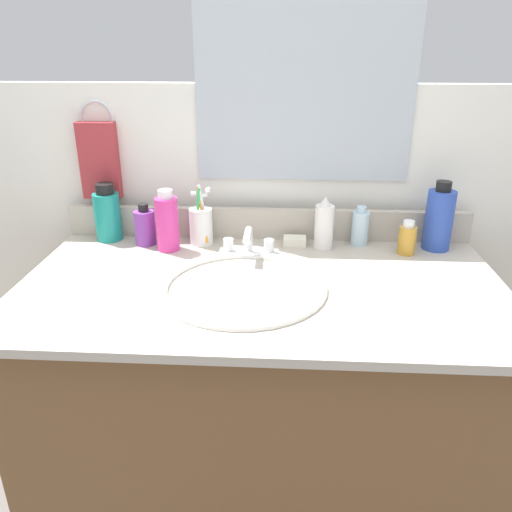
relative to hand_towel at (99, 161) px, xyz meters
The scene contains 18 objects.
vanity_cabinet 0.89m from the hand_towel, 33.98° to the right, with size 1.13×0.59×0.85m, color brown.
countertop 0.63m from the hand_towel, 33.98° to the right, with size 1.18×0.64×0.02m, color #B2A899.
backsplash 0.52m from the hand_towel, ahead, with size 1.18×0.02×0.09m, color #B2A899.
back_wall 0.66m from the hand_towel, ahead, with size 2.28×0.04×1.30m, color white.
mirror_panel 0.63m from the hand_towel, ahead, with size 0.60×0.01×0.56m, color #B2BCC6.
towel_ring 0.12m from the hand_towel, 90.00° to the left, with size 0.10×0.10×0.01m, color silver.
hand_towel is the anchor object (origin of this frame).
sink_basin 0.63m from the hand_towel, 39.11° to the right, with size 0.40×0.40×0.11m.
faucet 0.51m from the hand_towel, 20.67° to the right, with size 0.16×0.10×0.08m.
bottle_cream_purple 0.24m from the hand_towel, 32.59° to the right, with size 0.06×0.06×0.12m.
bottle_gel_clear 0.78m from the hand_towel, ahead, with size 0.05×0.05×0.11m.
bottle_shampoo_blue 0.98m from the hand_towel, ahead, with size 0.08×0.08×0.19m.
bottle_oil_amber 0.90m from the hand_towel, ahead, with size 0.05×0.05×0.09m.
bottle_lotion_white 0.68m from the hand_towel, ahead, with size 0.05×0.05×0.15m.
bottle_mouthwash_teal 0.16m from the hand_towel, 65.32° to the right, with size 0.07×0.07×0.17m.
bottle_soap_pink 0.29m from the hand_towel, 30.49° to the right, with size 0.06×0.06×0.17m.
cup_white_ceramic 0.35m from the hand_towel, 14.41° to the right, with size 0.07×0.07×0.17m.
soap_bar 0.61m from the hand_towel, ahead, with size 0.06×0.04×0.02m, color white.
Camera 1 is at (0.05, -1.11, 1.40)m, focal length 35.66 mm.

